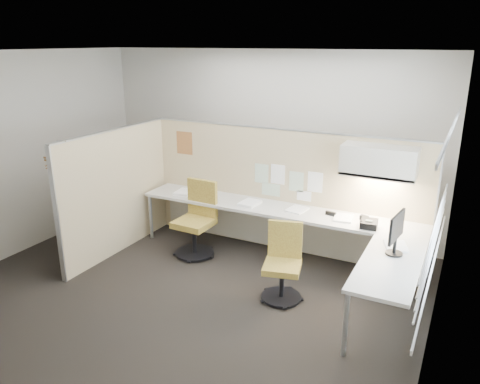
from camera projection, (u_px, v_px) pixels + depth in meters
The scene contains 26 objects.
floor at pixel (190, 287), 5.81m from camera, with size 5.50×4.50×0.01m, color black.
ceiling at pixel (181, 51), 4.94m from camera, with size 5.50×4.50×0.01m, color white.
wall_back at pixel (265, 142), 7.29m from camera, with size 5.50×0.02×2.80m, color beige.
wall_front at pixel (20, 255), 3.47m from camera, with size 5.50×0.02×2.80m, color beige.
wall_left at pixel (21, 154), 6.56m from camera, with size 0.02×4.50×2.80m, color beige.
wall_right at pixel (444, 218), 4.19m from camera, with size 0.02×4.50×2.80m, color beige.
window_pane at pixel (443, 201), 4.16m from camera, with size 0.01×2.80×1.30m, color #9CA8B5.
partition_back at pixel (281, 191), 6.66m from camera, with size 4.10×0.06×1.75m, color tan.
partition_left at pixel (118, 192), 6.61m from camera, with size 0.06×2.20×1.75m, color tan.
desk at pixel (294, 224), 6.18m from camera, with size 4.00×2.07×0.73m.
overhead_bin at pixel (379, 161), 5.71m from camera, with size 0.90×0.36×0.38m, color beige.
task_light_strip at pixel (378, 178), 5.77m from camera, with size 0.60×0.06×0.02m, color #FFEABF.
pinned_papers at pixel (286, 181), 6.55m from camera, with size 1.01×0.00×0.47m.
poster at pixel (184, 143), 7.15m from camera, with size 0.28×0.00×0.35m, color orange.
chair_left at pixel (197, 221), 6.59m from camera, with size 0.55×0.55×1.04m.
chair_right at pixel (283, 264), 5.47m from camera, with size 0.51×0.52×0.90m.
monitor at pixel (396, 231), 4.92m from camera, with size 0.18×0.44×0.46m.
phone at pixel (369, 224), 5.70m from camera, with size 0.22×0.21×0.12m.
stapler at pixel (331, 214), 6.12m from camera, with size 0.14×0.04×0.05m, color black.
tape_dispenser at pixel (364, 218), 5.96m from camera, with size 0.10×0.06×0.06m, color black.
coat_hook at pixel (60, 169), 5.72m from camera, with size 0.18×0.46×1.39m.
paper_stack_0 at pixel (184, 192), 7.00m from camera, with size 0.23×0.30×0.04m, color white.
paper_stack_1 at pixel (250, 203), 6.53m from camera, with size 0.23×0.30×0.04m, color white.
paper_stack_2 at pixel (297, 209), 6.31m from camera, with size 0.23×0.30×0.02m, color white.
paper_stack_3 at pixel (343, 218), 6.00m from camera, with size 0.23×0.30×0.03m, color white.
paper_stack_4 at pixel (396, 246), 5.19m from camera, with size 0.23×0.30×0.02m, color white.
Camera 1 is at (2.89, -4.32, 2.91)m, focal length 35.00 mm.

